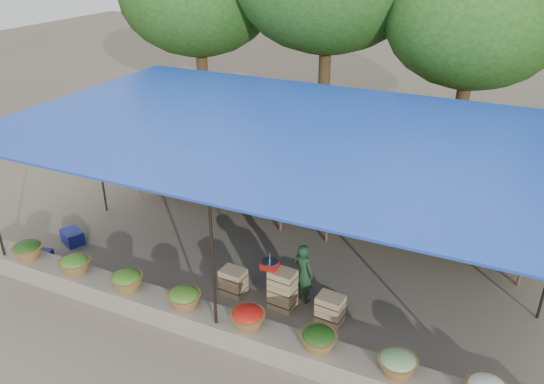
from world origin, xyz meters
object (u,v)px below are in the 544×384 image
at_px(blue_crate_front, 39,258).
at_px(blue_crate_back, 72,237).
at_px(vendor_seated, 303,273).
at_px(weighing_scale, 270,264).
at_px(crate_counter, 281,292).

height_order(blue_crate_front, blue_crate_back, blue_crate_back).
relative_size(vendor_seated, blue_crate_front, 2.39).
bearing_deg(weighing_scale, blue_crate_back, 178.73).
bearing_deg(blue_crate_back, blue_crate_front, -67.46).
relative_size(crate_counter, weighing_scale, 7.40).
height_order(crate_counter, blue_crate_front, crate_counter).
bearing_deg(blue_crate_back, vendor_seated, 26.40).
bearing_deg(blue_crate_back, crate_counter, 22.49).
height_order(vendor_seated, blue_crate_back, vendor_seated).
distance_m(crate_counter, blue_crate_front, 5.10).
xyz_separation_m(weighing_scale, vendor_seated, (0.49, 0.36, -0.26)).
distance_m(weighing_scale, blue_crate_back, 4.85).
distance_m(blue_crate_front, blue_crate_back, 0.92).
relative_size(crate_counter, blue_crate_front, 4.85).
height_order(weighing_scale, blue_crate_back, weighing_scale).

